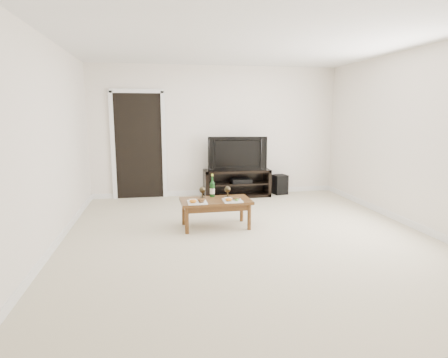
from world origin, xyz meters
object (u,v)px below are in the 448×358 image
media_console (237,183)px  coffee_table (216,213)px  television (237,153)px  subwoofer (280,184)px

media_console → coffee_table: media_console is taller
media_console → coffee_table: 2.12m
media_console → television: (0.00, 0.00, 0.61)m
television → subwoofer: bearing=12.0°
media_console → subwoofer: (0.93, 0.07, -0.07)m
subwoofer → coffee_table: size_ratio=0.39×
subwoofer → coffee_table: coffee_table is taller
subwoofer → coffee_table: 2.65m
media_console → television: 0.61m
television → subwoofer: (0.93, 0.07, -0.68)m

